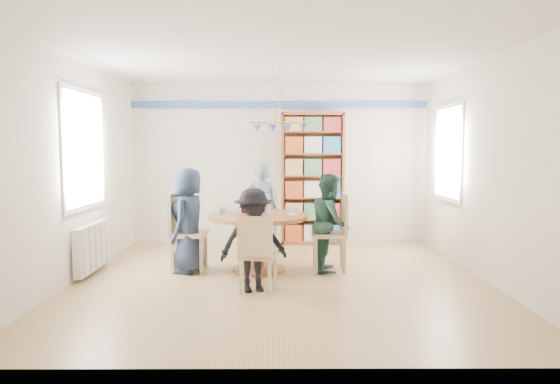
{
  "coord_description": "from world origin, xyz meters",
  "views": [
    {
      "loc": [
        -0.03,
        -6.03,
        1.61
      ],
      "look_at": [
        0.0,
        0.4,
        1.05
      ],
      "focal_mm": 32.0,
      "sensor_mm": 36.0,
      "label": 1
    }
  ],
  "objects_px": {
    "dining_table": "(259,229)",
    "chair_left": "(183,228)",
    "bookshelf": "(312,180)",
    "chair_right": "(336,228)",
    "person_near": "(253,240)",
    "chair_far": "(262,219)",
    "person_left": "(188,220)",
    "chair_near": "(257,251)",
    "person_right": "(330,222)",
    "radiator": "(92,247)",
    "person_far": "(262,210)"
  },
  "relations": [
    {
      "from": "person_right",
      "to": "bookshelf",
      "type": "relative_size",
      "value": 0.59
    },
    {
      "from": "person_near",
      "to": "person_far",
      "type": "bearing_deg",
      "value": 73.53
    },
    {
      "from": "chair_left",
      "to": "bookshelf",
      "type": "xyz_separation_m",
      "value": [
        1.84,
        1.87,
        0.51
      ]
    },
    {
      "from": "dining_table",
      "to": "bookshelf",
      "type": "relative_size",
      "value": 0.59
    },
    {
      "from": "bookshelf",
      "to": "dining_table",
      "type": "bearing_deg",
      "value": -113.64
    },
    {
      "from": "bookshelf",
      "to": "chair_right",
      "type": "bearing_deg",
      "value": -84.44
    },
    {
      "from": "chair_right",
      "to": "person_near",
      "type": "distance_m",
      "value": 1.43
    },
    {
      "from": "person_near",
      "to": "bookshelf",
      "type": "xyz_separation_m",
      "value": [
        0.86,
        2.84,
        0.5
      ]
    },
    {
      "from": "person_far",
      "to": "person_near",
      "type": "bearing_deg",
      "value": 86.95
    },
    {
      "from": "chair_left",
      "to": "dining_table",
      "type": "bearing_deg",
      "value": -2.29
    },
    {
      "from": "dining_table",
      "to": "chair_left",
      "type": "xyz_separation_m",
      "value": [
        -1.01,
        0.04,
        0.01
      ]
    },
    {
      "from": "chair_right",
      "to": "chair_near",
      "type": "relative_size",
      "value": 1.16
    },
    {
      "from": "person_near",
      "to": "dining_table",
      "type": "bearing_deg",
      "value": 73.27
    },
    {
      "from": "radiator",
      "to": "chair_right",
      "type": "height_order",
      "value": "chair_right"
    },
    {
      "from": "chair_left",
      "to": "chair_right",
      "type": "bearing_deg",
      "value": 0.09
    },
    {
      "from": "chair_left",
      "to": "person_right",
      "type": "bearing_deg",
      "value": -0.77
    },
    {
      "from": "chair_near",
      "to": "person_near",
      "type": "height_order",
      "value": "person_near"
    },
    {
      "from": "radiator",
      "to": "person_left",
      "type": "bearing_deg",
      "value": 4.87
    },
    {
      "from": "chair_left",
      "to": "chair_far",
      "type": "xyz_separation_m",
      "value": [
        1.02,
        1.0,
        -0.03
      ]
    },
    {
      "from": "chair_near",
      "to": "person_near",
      "type": "xyz_separation_m",
      "value": [
        -0.04,
        0.09,
        0.1
      ]
    },
    {
      "from": "radiator",
      "to": "person_right",
      "type": "bearing_deg",
      "value": 2.77
    },
    {
      "from": "dining_table",
      "to": "person_left",
      "type": "xyz_separation_m",
      "value": [
        -0.91,
        -0.03,
        0.13
      ]
    },
    {
      "from": "radiator",
      "to": "chair_near",
      "type": "xyz_separation_m",
      "value": [
        2.16,
        -0.89,
        0.13
      ]
    },
    {
      "from": "person_left",
      "to": "person_near",
      "type": "bearing_deg",
      "value": 55.78
    },
    {
      "from": "radiator",
      "to": "person_left",
      "type": "relative_size",
      "value": 0.73
    },
    {
      "from": "chair_near",
      "to": "bookshelf",
      "type": "relative_size",
      "value": 0.4
    },
    {
      "from": "chair_left",
      "to": "bookshelf",
      "type": "relative_size",
      "value": 0.47
    },
    {
      "from": "person_near",
      "to": "chair_left",
      "type": "bearing_deg",
      "value": 119.86
    },
    {
      "from": "chair_right",
      "to": "chair_far",
      "type": "relative_size",
      "value": 1.03
    },
    {
      "from": "chair_right",
      "to": "person_right",
      "type": "relative_size",
      "value": 0.79
    },
    {
      "from": "person_far",
      "to": "person_near",
      "type": "distance_m",
      "value": 1.81
    },
    {
      "from": "radiator",
      "to": "chair_far",
      "type": "bearing_deg",
      "value": 28.6
    },
    {
      "from": "dining_table",
      "to": "bookshelf",
      "type": "distance_m",
      "value": 2.15
    },
    {
      "from": "radiator",
      "to": "chair_right",
      "type": "relative_size",
      "value": 0.98
    },
    {
      "from": "person_left",
      "to": "person_far",
      "type": "bearing_deg",
      "value": 145.47
    },
    {
      "from": "bookshelf",
      "to": "person_far",
      "type": "bearing_deg",
      "value": -128.46
    },
    {
      "from": "person_right",
      "to": "bookshelf",
      "type": "bearing_deg",
      "value": 7.71
    },
    {
      "from": "chair_right",
      "to": "bookshelf",
      "type": "relative_size",
      "value": 0.46
    },
    {
      "from": "chair_far",
      "to": "person_far",
      "type": "xyz_separation_m",
      "value": [
        -0.0,
        -0.17,
        0.16
      ]
    },
    {
      "from": "chair_far",
      "to": "person_near",
      "type": "bearing_deg",
      "value": -91.2
    },
    {
      "from": "chair_left",
      "to": "chair_far",
      "type": "distance_m",
      "value": 1.43
    },
    {
      "from": "person_right",
      "to": "person_near",
      "type": "relative_size",
      "value": 1.1
    },
    {
      "from": "radiator",
      "to": "person_far",
      "type": "xyz_separation_m",
      "value": [
        2.15,
        1.01,
        0.36
      ]
    },
    {
      "from": "dining_table",
      "to": "chair_right",
      "type": "relative_size",
      "value": 1.27
    },
    {
      "from": "chair_near",
      "to": "person_left",
      "type": "bearing_deg",
      "value": 133.16
    },
    {
      "from": "person_left",
      "to": "person_near",
      "type": "xyz_separation_m",
      "value": [
        0.89,
        -0.91,
        -0.1
      ]
    },
    {
      "from": "chair_left",
      "to": "chair_near",
      "type": "xyz_separation_m",
      "value": [
        1.03,
        -1.07,
        -0.09
      ]
    },
    {
      "from": "chair_near",
      "to": "person_right",
      "type": "bearing_deg",
      "value": 48.57
    },
    {
      "from": "person_left",
      "to": "person_near",
      "type": "distance_m",
      "value": 1.27
    },
    {
      "from": "chair_far",
      "to": "chair_right",
      "type": "bearing_deg",
      "value": -44.96
    }
  ]
}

